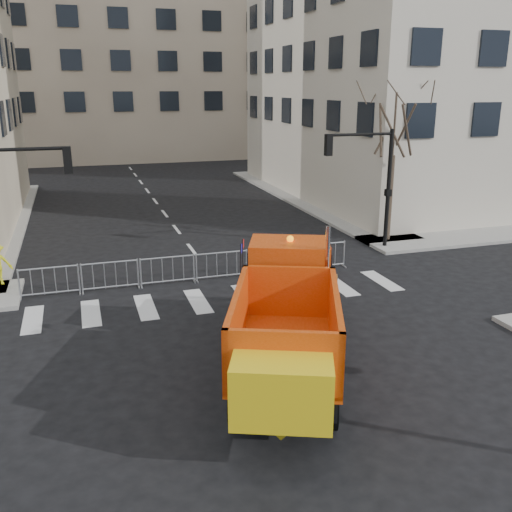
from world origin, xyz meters
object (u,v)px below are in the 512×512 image
object	(u,v)px
cop_c	(258,291)
newspaper_box	(324,261)
cop_a	(264,292)
plow_truck	(287,316)
cop_b	(324,275)

from	to	relation	value
cop_c	newspaper_box	xyz separation A→B (m)	(3.60, 2.88, -0.14)
cop_a	cop_c	size ratio (longest dim) A/B	1.00
cop_a	cop_c	xyz separation A→B (m)	(-0.18, 0.08, 0.00)
plow_truck	cop_a	size ratio (longest dim) A/B	5.75
plow_truck	cop_b	world-z (taller)	plow_truck
cop_c	newspaper_box	size ratio (longest dim) A/B	1.54
cop_b	cop_c	size ratio (longest dim) A/B	1.02
cop_a	newspaper_box	world-z (taller)	cop_a
cop_a	newspaper_box	distance (m)	4.53
cop_a	cop_b	size ratio (longest dim) A/B	0.98
plow_truck	cop_c	world-z (taller)	plow_truck
plow_truck	cop_a	distance (m)	4.03
cop_b	cop_c	bearing A→B (deg)	7.92
cop_a	cop_b	distance (m)	2.67
cop_b	cop_c	distance (m)	2.81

